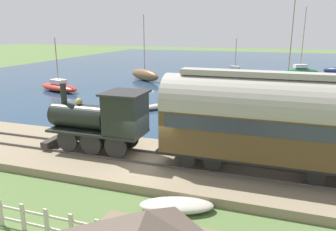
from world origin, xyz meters
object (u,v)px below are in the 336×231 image
object	(u,v)px
sailboat_teal	(235,73)
sailboat_brown	(145,75)
passenger_coach	(266,119)
sailboat_green	(300,72)
rowboat_off_pier	(155,107)
steam_locomotive	(103,117)
rowboat_near_shore	(123,125)
sailboat_red	(59,87)
beached_dinghy	(177,205)
sailboat_yellow	(287,90)
rowboat_far_out	(90,116)

from	to	relation	value
sailboat_teal	sailboat_brown	bearing A→B (deg)	141.65
passenger_coach	sailboat_green	bearing A→B (deg)	-5.22
sailboat_teal	rowboat_off_pier	xyz separation A→B (m)	(-20.50, 3.94, -0.41)
steam_locomotive	rowboat_near_shore	size ratio (longest dim) A/B	1.86
steam_locomotive	sailboat_red	xyz separation A→B (m)	(15.27, 14.14, -1.80)
sailboat_brown	rowboat_near_shore	size ratio (longest dim) A/B	2.75
beached_dinghy	rowboat_near_shore	bearing A→B (deg)	36.75
sailboat_teal	rowboat_near_shore	bearing A→B (deg)	-167.40
steam_locomotive	beached_dinghy	xyz separation A→B (m)	(-3.52, -4.99, -2.07)
sailboat_yellow	sailboat_green	distance (m)	14.80
sailboat_green	rowboat_off_pier	distance (m)	26.11
rowboat_far_out	rowboat_off_pier	bearing A→B (deg)	3.50
passenger_coach	rowboat_near_shore	world-z (taller)	passenger_coach
sailboat_red	rowboat_near_shore	world-z (taller)	sailboat_red
rowboat_near_shore	steam_locomotive	bearing A→B (deg)	-167.63
steam_locomotive	sailboat_brown	bearing A→B (deg)	18.10
steam_locomotive	rowboat_off_pier	distance (m)	11.23
rowboat_near_shore	rowboat_off_pier	world-z (taller)	rowboat_near_shore
rowboat_off_pier	sailboat_brown	bearing A→B (deg)	-30.18
steam_locomotive	sailboat_yellow	world-z (taller)	sailboat_yellow
sailboat_brown	sailboat_teal	bearing A→B (deg)	-26.14
passenger_coach	rowboat_far_out	xyz separation A→B (m)	(6.74, 12.93, -2.77)
sailboat_green	rowboat_off_pier	bearing A→B (deg)	129.42
rowboat_off_pier	rowboat_far_out	bearing A→B (deg)	83.16
sailboat_yellow	rowboat_near_shore	size ratio (longest dim) A/B	3.27
rowboat_far_out	rowboat_near_shore	bearing A→B (deg)	-70.17
passenger_coach	sailboat_yellow	bearing A→B (deg)	-3.66
sailboat_teal	rowboat_off_pier	bearing A→B (deg)	-169.72
sailboat_brown	sailboat_yellow	bearing A→B (deg)	-75.38
steam_locomotive	sailboat_red	bearing A→B (deg)	42.79
steam_locomotive	beached_dinghy	bearing A→B (deg)	-125.20
rowboat_off_pier	sailboat_teal	bearing A→B (deg)	-66.71
sailboat_red	sailboat_yellow	distance (m)	23.58
rowboat_far_out	beached_dinghy	distance (m)	14.36
sailboat_green	rowboat_off_pier	xyz separation A→B (m)	(-22.98, 12.37, -0.55)
sailboat_teal	rowboat_far_out	distance (m)	25.85
passenger_coach	sailboat_yellow	world-z (taller)	sailboat_yellow
rowboat_near_shore	rowboat_off_pier	distance (m)	5.87
sailboat_brown	beached_dinghy	bearing A→B (deg)	-121.90
sailboat_yellow	rowboat_off_pier	size ratio (longest dim) A/B	3.83
passenger_coach	beached_dinghy	xyz separation A→B (m)	(-3.52, 2.88, -2.71)
sailboat_brown	sailboat_green	xyz separation A→B (m)	(8.81, -19.18, 0.02)
rowboat_far_out	sailboat_red	bearing A→B (deg)	91.29
rowboat_far_out	beached_dinghy	size ratio (longest dim) A/B	0.78
sailboat_yellow	rowboat_off_pier	world-z (taller)	sailboat_yellow
steam_locomotive	beached_dinghy	size ratio (longest dim) A/B	1.86
sailboat_brown	sailboat_green	world-z (taller)	sailboat_green
sailboat_brown	rowboat_far_out	size ratio (longest dim) A/B	3.51
sailboat_green	steam_locomotive	bearing A→B (deg)	139.79
sailboat_brown	rowboat_far_out	world-z (taller)	sailboat_brown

